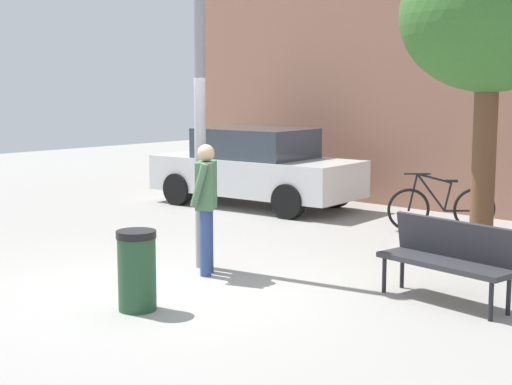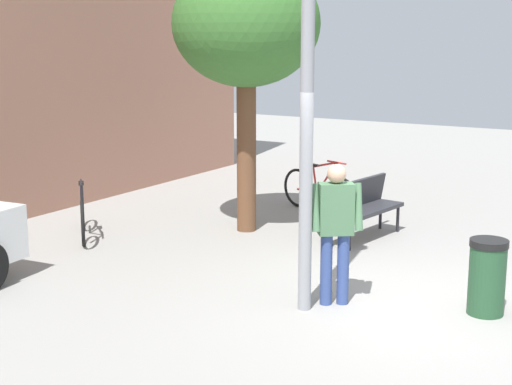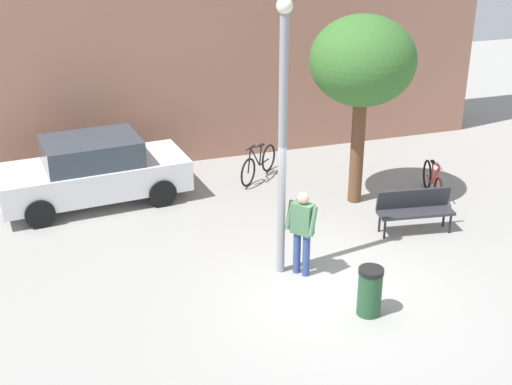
# 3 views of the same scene
# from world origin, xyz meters

# --- Properties ---
(ground_plane) EXTENTS (36.00, 36.00, 0.00)m
(ground_plane) POSITION_xyz_m (0.00, 0.00, 0.00)
(ground_plane) COLOR gray
(lamppost) EXTENTS (0.28, 0.28, 5.07)m
(lamppost) POSITION_xyz_m (-0.71, 0.89, 2.82)
(lamppost) COLOR gray
(lamppost) RESTS_ON ground_plane
(person_by_lamppost) EXTENTS (0.54, 0.61, 1.67)m
(person_by_lamppost) POSITION_xyz_m (-0.38, 0.66, 0.97)
(person_by_lamppost) COLOR #334784
(person_by_lamppost) RESTS_ON ground_plane
(park_bench) EXTENTS (1.65, 0.70, 0.92)m
(park_bench) POSITION_xyz_m (2.54, 1.59, 0.55)
(park_bench) COLOR #2D2D33
(park_bench) RESTS_ON ground_plane
(plaza_tree) EXTENTS (2.30, 2.30, 4.26)m
(plaza_tree) POSITION_xyz_m (2.04, 3.38, 3.24)
(plaza_tree) COLOR brown
(plaza_tree) RESTS_ON ground_plane
(bicycle_black) EXTENTS (1.34, 1.29, 0.97)m
(bicycle_black) POSITION_xyz_m (0.35, 5.36, 0.38)
(bicycle_black) COLOR black
(bicycle_black) RESTS_ON ground_plane
(bicycle_red) EXTENTS (0.62, 1.73, 0.97)m
(bicycle_red) POSITION_xyz_m (3.83, 2.96, 0.38)
(bicycle_red) COLOR black
(bicycle_red) RESTS_ON ground_plane
(trash_bin) EXTENTS (0.43, 0.43, 0.87)m
(trash_bin) POSITION_xyz_m (0.22, -0.95, 0.44)
(trash_bin) COLOR #234C2D
(trash_bin) RESTS_ON ground_plane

